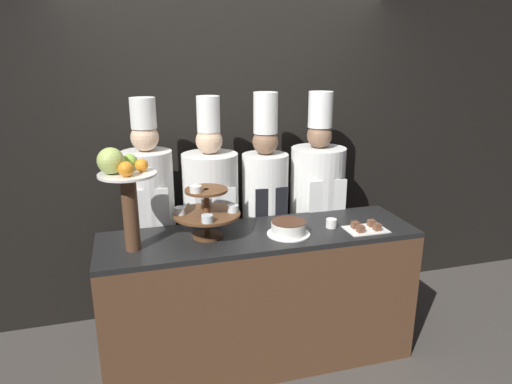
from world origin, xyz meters
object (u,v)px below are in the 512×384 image
tiered_stand (206,210)px  cup_white (331,223)px  cake_round (289,228)px  fruit_pedestal (124,183)px  chef_left (150,212)px  chef_center_left (211,212)px  chef_center_right (265,205)px  cake_square_tray (366,228)px  chef_right (317,202)px

tiered_stand → cup_white: bearing=-4.3°
tiered_stand → cake_round: tiered_stand is taller
fruit_pedestal → chef_left: size_ratio=0.35×
cake_round → chef_center_left: bearing=125.9°
cake_round → chef_left: 1.01m
chef_center_right → cake_square_tray: bearing=-50.6°
tiered_stand → cake_square_tray: 1.06m
chef_center_right → fruit_pedestal: bearing=-152.3°
cake_square_tray → chef_center_right: size_ratio=0.15×
tiered_stand → chef_left: 0.58m
fruit_pedestal → chef_center_left: 0.89m
tiered_stand → cake_round: 0.54m
chef_center_left → chef_center_right: 0.42m
tiered_stand → chef_left: (-0.33, 0.46, -0.14)m
cup_white → chef_left: (-1.16, 0.52, 0.01)m
chef_right → tiered_stand: bearing=-154.3°
tiered_stand → chef_center_right: size_ratio=0.23×
chef_left → cup_white: bearing=-24.1°
chef_center_left → chef_right: bearing=0.0°
chef_center_left → chef_center_right: chef_center_right is taller
tiered_stand → chef_center_right: (0.52, 0.46, -0.16)m
tiered_stand → cake_round: size_ratio=1.51×
chef_center_right → chef_center_left: bearing=-180.0°
cup_white → chef_right: chef_right is taller
chef_center_left → cake_round: bearing=-54.1°
chef_left → chef_right: bearing=0.0°
fruit_pedestal → cup_white: fruit_pedestal is taller
cup_white → chef_center_right: bearing=120.7°
cake_round → cup_white: 0.32m
tiered_stand → chef_right: 1.07m
chef_center_left → chef_center_right: size_ratio=0.99×
chef_left → tiered_stand: bearing=-54.2°
cake_round → tiered_stand: bearing=168.9°
chef_left → cake_round: bearing=-33.5°
fruit_pedestal → cake_square_tray: 1.57m
cake_square_tray → chef_left: (-1.37, 0.62, 0.03)m
chef_center_right → chef_left: bearing=-180.0°
fruit_pedestal → cup_white: bearing=0.4°
tiered_stand → cup_white: tiered_stand is taller
cake_round → chef_left: bearing=146.5°
cup_white → chef_center_right: chef_center_right is taller
fruit_pedestal → cup_white: size_ratio=8.76×
chef_center_left → chef_center_right: bearing=0.0°
cup_white → chef_center_left: bearing=144.3°
cake_square_tray → chef_right: bearing=97.8°
fruit_pedestal → chef_left: (0.15, 0.53, -0.37)m
cake_round → chef_center_left: 0.69m
tiered_stand → chef_left: size_ratio=0.23×
chef_center_left → chef_right: chef_right is taller
tiered_stand → cake_square_tray: bearing=-9.1°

